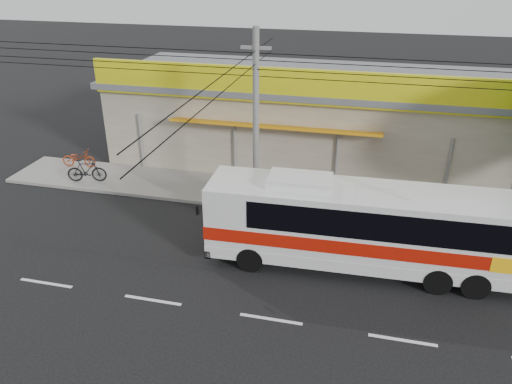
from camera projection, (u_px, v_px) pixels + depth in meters
The scene contains 8 objects.
ground at pixel (286, 274), 17.83m from camera, with size 120.00×120.00×0.00m, color black.
sidewalk at pixel (309, 199), 23.04m from camera, with size 30.00×3.20×0.15m, color gray.
lane_markings at pixel (271, 319), 15.65m from camera, with size 50.00×0.12×0.01m, color silver, non-canonical shape.
storefront_building at pixel (326, 117), 26.91m from camera, with size 22.60×9.20×5.70m.
coach_bus at pixel (369, 224), 17.43m from camera, with size 11.12×2.69×3.40m.
motorbike_red at pixel (79, 158), 26.08m from camera, with size 0.62×1.78×0.93m, color #972C0B.
motorbike_dark at pixel (87, 171), 24.35m from camera, with size 0.54×1.92×1.15m, color black.
utility_pole at pixel (256, 64), 19.11m from camera, with size 34.00×14.00×7.90m.
Camera 1 is at (2.44, -14.58, 10.45)m, focal length 35.00 mm.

